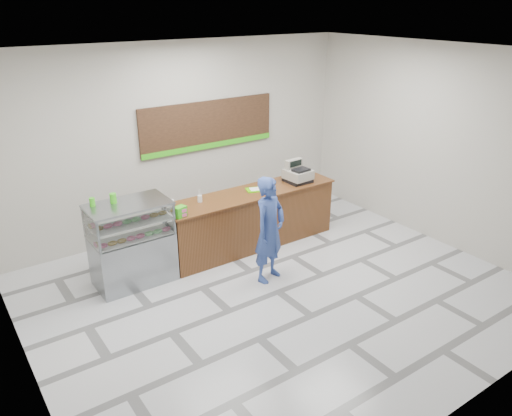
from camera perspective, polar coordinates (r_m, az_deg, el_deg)
floor at (r=7.74m, az=2.59°, el=-9.55°), size 7.00×7.00×0.00m
back_wall at (r=9.41m, az=-8.44°, el=7.83°), size 7.00×0.00×7.00m
ceiling at (r=6.58m, az=3.15°, el=17.19°), size 7.00×7.00×0.00m
sales_counter at (r=8.89m, az=-0.57°, el=-1.25°), size 3.26×0.76×1.03m
display_case at (r=7.91m, az=-14.01°, el=-3.89°), size 1.22×0.72×1.33m
menu_board at (r=9.58m, az=-5.43°, el=9.36°), size 2.80×0.06×0.90m
cash_register at (r=9.19m, az=4.76°, el=3.91°), size 0.45×0.47×0.40m
card_terminal at (r=9.47m, az=5.59°, el=3.65°), size 0.09×0.17×0.04m
serving_tray at (r=8.79m, az=-0.01°, el=2.13°), size 0.39×0.33×0.02m
napkin_box at (r=8.09m, az=-9.91°, el=0.34°), size 0.20×0.20×0.13m
straw_cup at (r=8.30m, az=-6.44°, el=1.07°), size 0.08×0.08×0.12m
promo_box at (r=7.76m, az=-8.67°, el=-0.43°), size 0.22×0.18×0.17m
donut_decal at (r=9.07m, az=4.82°, el=2.68°), size 0.14×0.14×0.00m
green_cup_left at (r=7.68m, az=-18.21°, el=0.65°), size 0.08×0.08×0.13m
green_cup_right at (r=7.70m, az=-16.01°, el=1.07°), size 0.10×0.10×0.15m
customer at (r=7.70m, az=1.56°, el=-2.48°), size 0.72×0.59×1.70m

